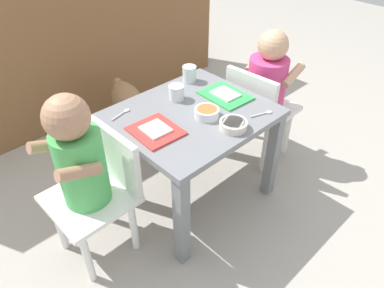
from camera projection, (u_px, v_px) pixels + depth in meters
The scene contains 14 objects.
ground_plane at pixel (192, 194), 1.68m from camera, with size 7.00×7.00×0.00m, color #9E998E.
kitchen_cabinet_back at pixel (59, 32), 2.01m from camera, with size 2.05×0.36×0.96m, color brown.
dining_table at pixel (192, 129), 1.45m from camera, with size 0.59×0.51×0.45m.
seated_child_left at pixel (84, 164), 1.19m from camera, with size 0.28×0.28×0.69m.
seated_child_right at pixel (265, 84), 1.67m from camera, with size 0.30×0.30×0.66m.
dog at pixel (131, 105), 1.92m from camera, with size 0.26×0.49×0.31m.
food_tray_left at pixel (156, 131), 1.29m from camera, with size 0.17×0.18×0.02m.
food_tray_right at pixel (225, 95), 1.50m from camera, with size 0.16×0.20×0.02m.
water_cup_left at pixel (189, 75), 1.59m from camera, with size 0.06×0.06×0.07m.
water_cup_right at pixel (177, 93), 1.47m from camera, with size 0.06×0.06×0.06m.
veggie_bowl_near at pixel (207, 112), 1.37m from camera, with size 0.10×0.10×0.04m.
cereal_bowl_right_side at pixel (233, 125), 1.31m from camera, with size 0.10×0.10×0.03m.
spoon_by_left_tray at pixel (123, 113), 1.39m from camera, with size 0.10×0.04×0.01m.
spoon_by_right_tray at pixel (264, 114), 1.39m from camera, with size 0.10×0.05×0.01m.
Camera 1 is at (-0.82, -0.86, 1.20)m, focal length 33.69 mm.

